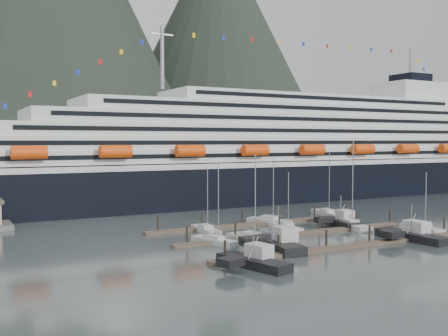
{
  "coord_description": "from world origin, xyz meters",
  "views": [
    {
      "loc": [
        -60.41,
        -72.73,
        16.92
      ],
      "look_at": [
        -9.59,
        22.0,
        11.29
      ],
      "focal_mm": 42.0,
      "sensor_mm": 36.0,
      "label": 1
    }
  ],
  "objects": [
    {
      "name": "sailboat_g",
      "position": [
        15.73,
        19.99,
        0.42
      ],
      "size": [
        3.93,
        10.27,
        14.68
      ],
      "rotation": [
        0.0,
        0.0,
        1.42
      ],
      "color": "#BCBCBC",
      "rests_on": "ground"
    },
    {
      "name": "sailboat_f",
      "position": [
        -2.3,
        16.07,
        0.43
      ],
      "size": [
        6.4,
        9.68,
        13.79
      ],
      "rotation": [
        0.0,
        0.0,
        2.0
      ],
      "color": "#BCBCBC",
      "rests_on": "ground"
    },
    {
      "name": "dock_mid",
      "position": [
        -4.93,
        3.05,
        0.31
      ],
      "size": [
        48.18,
        2.28,
        3.2
      ],
      "color": "#4D4032",
      "rests_on": "ground"
    },
    {
      "name": "trawler_a",
      "position": [
        -24.32,
        -13.56,
        0.82
      ],
      "size": [
        8.91,
        11.71,
        6.16
      ],
      "rotation": [
        0.0,
        0.0,
        1.84
      ],
      "color": "black",
      "rests_on": "ground"
    },
    {
      "name": "trawler_b",
      "position": [
        -15.14,
        -5.89,
        0.94
      ],
      "size": [
        9.13,
        11.96,
        7.54
      ],
      "rotation": [
        0.0,
        0.0,
        1.44
      ],
      "color": "black",
      "rests_on": "ground"
    },
    {
      "name": "sailboat_a",
      "position": [
        -15.49,
        1.42,
        0.44
      ],
      "size": [
        4.9,
        10.02,
        15.19
      ],
      "rotation": [
        0.0,
        0.0,
        1.8
      ],
      "color": "#BCBCBC",
      "rests_on": "ground"
    },
    {
      "name": "mountains",
      "position": [
        52.48,
        588.54,
        163.4
      ],
      "size": [
        870.0,
        440.0,
        420.0
      ],
      "color": "black",
      "rests_on": "ground"
    },
    {
      "name": "ground",
      "position": [
        0.0,
        0.0,
        0.0
      ],
      "size": [
        1600.0,
        1600.0,
        0.0
      ],
      "primitive_type": "plane",
      "color": "#44514F",
      "rests_on": "ground"
    },
    {
      "name": "sailboat_e",
      "position": [
        -18.08,
        13.33,
        0.4
      ],
      "size": [
        2.97,
        9.33,
        12.43
      ],
      "rotation": [
        0.0,
        0.0,
        1.51
      ],
      "color": "#BCBCBC",
      "rests_on": "ground"
    },
    {
      "name": "trawler_c",
      "position": [
        9.33,
        -9.95,
        0.87
      ],
      "size": [
        9.42,
        13.32,
        6.68
      ],
      "rotation": [
        0.0,
        0.0,
        1.64
      ],
      "color": "black",
      "rests_on": "ground"
    },
    {
      "name": "sailboat_b",
      "position": [
        -21.56,
        2.96,
        0.41
      ],
      "size": [
        5.01,
        9.3,
        13.64
      ],
      "rotation": [
        0.0,
        0.0,
        1.88
      ],
      "color": "#BCBCBC",
      "rests_on": "ground"
    },
    {
      "name": "dock_far",
      "position": [
        -4.93,
        16.05,
        0.31
      ],
      "size": [
        48.18,
        2.28,
        3.2
      ],
      "color": "#4D4032",
      "rests_on": "ground"
    },
    {
      "name": "sailboat_h",
      "position": [
        18.0,
        -4.74,
        0.41
      ],
      "size": [
        3.76,
        9.5,
        11.51
      ],
      "rotation": [
        0.0,
        0.0,
        1.45
      ],
      "color": "#BCBCBC",
      "rests_on": "ground"
    },
    {
      "name": "sailboat_d",
      "position": [
        8.85,
        4.92,
        0.45
      ],
      "size": [
        4.83,
        12.32,
        17.48
      ],
      "rotation": [
        0.0,
        0.0,
        1.4
      ],
      "color": "#BCBCBC",
      "rests_on": "ground"
    },
    {
      "name": "dock_near",
      "position": [
        -4.93,
        -9.95,
        0.31
      ],
      "size": [
        48.18,
        2.28,
        3.2
      ],
      "color": "#4D4032",
      "rests_on": "ground"
    },
    {
      "name": "trawler_e",
      "position": [
        8.51,
        7.09,
        0.86
      ],
      "size": [
        8.07,
        10.57,
        6.61
      ],
      "rotation": [
        0.0,
        0.0,
        1.43
      ],
      "color": "black",
      "rests_on": "ground"
    },
    {
      "name": "cruise_ship",
      "position": [
        30.03,
        54.94,
        12.04
      ],
      "size": [
        210.0,
        30.4,
        50.3
      ],
      "color": "black",
      "rests_on": "ground"
    },
    {
      "name": "sailboat_c",
      "position": [
        -3.64,
        8.33,
        0.4
      ],
      "size": [
        3.21,
        9.15,
        11.37
      ],
      "rotation": [
        0.0,
        0.0,
        1.49
      ],
      "color": "#BCBCBC",
      "rests_on": "ground"
    }
  ]
}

